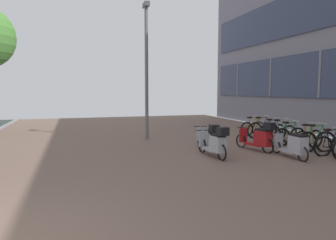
% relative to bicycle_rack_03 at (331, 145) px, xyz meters
% --- Properties ---
extents(bicycle_rack_03, '(1.26, 0.48, 0.93)m').
position_rel_bicycle_rack_03_xyz_m(bicycle_rack_03, '(0.00, 0.00, 0.00)').
color(bicycle_rack_03, black).
rests_on(bicycle_rack_03, ground).
extents(bicycle_rack_04, '(1.38, 0.47, 1.01)m').
position_rel_bicycle_rack_03_xyz_m(bicycle_rack_04, '(0.00, 0.64, 0.02)').
color(bicycle_rack_04, black).
rests_on(bicycle_rack_04, ground).
extents(bicycle_rack_05, '(1.33, 0.48, 0.95)m').
position_rel_bicycle_rack_03_xyz_m(bicycle_rack_05, '(0.26, 1.27, 0.00)').
color(bicycle_rack_05, black).
rests_on(bicycle_rack_05, ground).
extents(bicycle_rack_06, '(1.35, 0.48, 0.97)m').
position_rel_bicycle_rack_03_xyz_m(bicycle_rack_06, '(-0.03, 1.91, 0.01)').
color(bicycle_rack_06, black).
rests_on(bicycle_rack_06, ground).
extents(bicycle_rack_07, '(1.41, 0.48, 1.00)m').
position_rel_bicycle_rack_03_xyz_m(bicycle_rack_07, '(0.07, 2.54, 0.02)').
color(bicycle_rack_07, black).
rests_on(bicycle_rack_07, ground).
extents(bicycle_rack_08, '(1.35, 0.48, 0.96)m').
position_rel_bicycle_rack_03_xyz_m(bicycle_rack_08, '(0.15, 3.18, 0.01)').
color(bicycle_rack_08, black).
rests_on(bicycle_rack_08, ground).
extents(bicycle_rack_09, '(1.38, 0.48, 1.00)m').
position_rel_bicycle_rack_03_xyz_m(bicycle_rack_09, '(0.07, 3.82, 0.02)').
color(bicycle_rack_09, black).
rests_on(bicycle_rack_09, ground).
extents(bicycle_rack_10, '(1.31, 0.48, 0.95)m').
position_rel_bicycle_rack_03_xyz_m(bicycle_rack_10, '(0.01, 4.45, 0.00)').
color(bicycle_rack_10, black).
rests_on(bicycle_rack_10, ground).
extents(scooter_near, '(0.70, 1.71, 1.04)m').
position_rel_bicycle_rack_03_xyz_m(scooter_near, '(-1.76, 1.29, 0.14)').
color(scooter_near, black).
rests_on(scooter_near, ground).
extents(scooter_mid, '(0.52, 1.71, 0.94)m').
position_rel_bicycle_rack_03_xyz_m(scooter_mid, '(-3.26, 2.08, 0.09)').
color(scooter_mid, black).
rests_on(scooter_mid, ground).
extents(scooter_far, '(0.52, 1.78, 1.01)m').
position_rel_bicycle_rack_03_xyz_m(scooter_far, '(-3.62, 0.84, 0.12)').
color(scooter_far, black).
rests_on(scooter_far, ground).
extents(scooter_extra, '(0.52, 1.74, 0.79)m').
position_rel_bicycle_rack_03_xyz_m(scooter_extra, '(-1.40, 0.04, 0.07)').
color(scooter_extra, black).
rests_on(scooter_extra, ground).
extents(lamp_post, '(0.20, 0.52, 5.61)m').
position_rel_bicycle_rack_03_xyz_m(lamp_post, '(-4.78, 4.94, 2.79)').
color(lamp_post, slate).
rests_on(lamp_post, ground).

